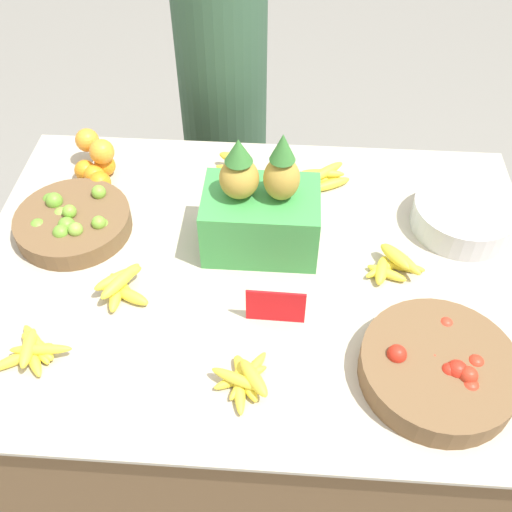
# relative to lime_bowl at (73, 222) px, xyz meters

# --- Properties ---
(ground_plane) EXTENTS (12.00, 12.00, 0.00)m
(ground_plane) POSITION_rel_lime_bowl_xyz_m (0.56, -0.12, -0.77)
(ground_plane) COLOR gray
(market_table) EXTENTS (1.62, 1.18, 0.74)m
(market_table) POSITION_rel_lime_bowl_xyz_m (0.56, -0.12, -0.40)
(market_table) COLOR brown
(market_table) RESTS_ON ground_plane
(lime_bowl) EXTENTS (0.34, 0.34, 0.10)m
(lime_bowl) POSITION_rel_lime_bowl_xyz_m (0.00, 0.00, 0.00)
(lime_bowl) COLOR brown
(lime_bowl) RESTS_ON market_table
(tomato_basket) EXTENTS (0.38, 0.38, 0.10)m
(tomato_basket) POSITION_rel_lime_bowl_xyz_m (1.02, -0.44, 0.00)
(tomato_basket) COLOR brown
(tomato_basket) RESTS_ON market_table
(orange_pile) EXTENTS (0.14, 0.22, 0.14)m
(orange_pile) POSITION_rel_lime_bowl_xyz_m (0.01, 0.25, 0.03)
(orange_pile) COLOR orange
(orange_pile) RESTS_ON market_table
(metal_bowl) EXTENTS (0.30, 0.30, 0.09)m
(metal_bowl) POSITION_rel_lime_bowl_xyz_m (1.16, 0.10, 0.01)
(metal_bowl) COLOR silver
(metal_bowl) RESTS_ON market_table
(price_sign) EXTENTS (0.15, 0.01, 0.11)m
(price_sign) POSITION_rel_lime_bowl_xyz_m (0.62, -0.30, 0.02)
(price_sign) COLOR red
(price_sign) RESTS_ON market_table
(produce_crate) EXTENTS (0.33, 0.22, 0.39)m
(produce_crate) POSITION_rel_lime_bowl_xyz_m (0.56, -0.02, 0.09)
(produce_crate) COLOR green
(produce_crate) RESTS_ON market_table
(banana_bunch_middle_right) EXTENTS (0.20, 0.16, 0.06)m
(banana_bunch_middle_right) POSITION_rel_lime_bowl_xyz_m (0.02, -0.45, -0.01)
(banana_bunch_middle_right) COLOR yellow
(banana_bunch_middle_right) RESTS_ON market_table
(banana_bunch_front_center) EXTENTS (0.16, 0.16, 0.06)m
(banana_bunch_front_center) POSITION_rel_lime_bowl_xyz_m (0.45, 0.30, -0.01)
(banana_bunch_front_center) COLOR yellow
(banana_bunch_front_center) RESTS_ON market_table
(banana_bunch_front_right) EXTENTS (0.18, 0.15, 0.06)m
(banana_bunch_front_right) POSITION_rel_lime_bowl_xyz_m (0.94, -0.10, -0.01)
(banana_bunch_front_right) COLOR yellow
(banana_bunch_front_right) RESTS_ON market_table
(banana_bunch_front_left) EXTENTS (0.20, 0.14, 0.06)m
(banana_bunch_front_left) POSITION_rel_lime_bowl_xyz_m (0.74, 0.27, -0.01)
(banana_bunch_front_left) COLOR yellow
(banana_bunch_front_left) RESTS_ON market_table
(banana_bunch_back_center) EXTENTS (0.16, 0.16, 0.06)m
(banana_bunch_back_center) POSITION_rel_lime_bowl_xyz_m (0.20, -0.23, -0.00)
(banana_bunch_back_center) COLOR yellow
(banana_bunch_back_center) RESTS_ON market_table
(banana_bunch_middle_left) EXTENTS (0.15, 0.18, 0.06)m
(banana_bunch_middle_left) POSITION_rel_lime_bowl_xyz_m (0.56, -0.49, -0.01)
(banana_bunch_middle_left) COLOR yellow
(banana_bunch_middle_left) RESTS_ON market_table
(vendor_person) EXTENTS (0.35, 0.35, 1.54)m
(vendor_person) POSITION_rel_lime_bowl_xyz_m (0.36, 0.86, -0.07)
(vendor_person) COLOR #385B42
(vendor_person) RESTS_ON ground_plane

